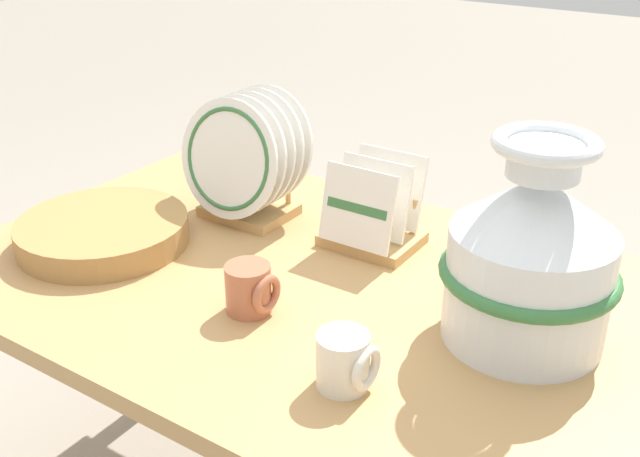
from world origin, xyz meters
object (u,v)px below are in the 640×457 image
wicker_charger_stack (103,232)px  mug_cream_glaze (345,361)px  ceramic_vase (531,256)px  dish_rack_square_plates (373,220)px  dish_rack_round_plates (245,163)px  mug_terracotta_glaze (250,289)px

wicker_charger_stack → mug_cream_glaze: size_ratio=3.96×
ceramic_vase → dish_rack_square_plates: 0.40m
dish_rack_round_plates → dish_rack_square_plates: size_ratio=1.47×
dish_rack_round_plates → dish_rack_square_plates: bearing=7.0°
ceramic_vase → wicker_charger_stack: size_ratio=1.00×
dish_rack_round_plates → mug_terracotta_glaze: bearing=-50.3°
dish_rack_round_plates → wicker_charger_stack: bearing=-120.8°
dish_rack_round_plates → mug_terracotta_glaze: dish_rack_round_plates is taller
dish_rack_square_plates → mug_cream_glaze: size_ratio=2.14×
ceramic_vase → dish_rack_round_plates: bearing=169.9°
ceramic_vase → mug_cream_glaze: ceramic_vase is taller
mug_terracotta_glaze → mug_cream_glaze: same height
dish_rack_square_plates → mug_terracotta_glaze: bearing=-97.8°
ceramic_vase → mug_cream_glaze: bearing=-122.2°
ceramic_vase → mug_terracotta_glaze: bearing=-156.1°
ceramic_vase → dish_rack_round_plates: size_ratio=1.26×
dish_rack_square_plates → mug_cream_glaze: dish_rack_square_plates is taller
dish_rack_square_plates → mug_cream_glaze: 0.46m
wicker_charger_stack → mug_cream_glaze: 0.66m
ceramic_vase → wicker_charger_stack: 0.83m
mug_terracotta_glaze → mug_cream_glaze: 0.26m
dish_rack_square_plates → mug_cream_glaze: (0.20, -0.42, -0.01)m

